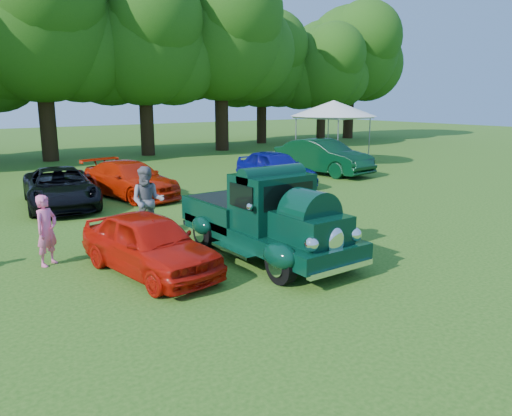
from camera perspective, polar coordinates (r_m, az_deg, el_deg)
ground at (r=11.06m, az=0.49°, el=-7.31°), size 120.00×120.00×0.00m
hero_pickup at (r=11.98m, az=1.10°, el=-1.38°), size 2.41×5.17×2.02m
red_convertible at (r=11.07m, az=-12.11°, el=-3.98°), size 2.09×4.06×1.32m
back_car_black at (r=18.69m, az=-21.45°, el=2.18°), size 3.01×5.18×1.36m
back_car_orange at (r=19.69m, az=-14.17°, el=3.17°), size 2.79×4.99×1.37m
back_car_blue at (r=21.83m, az=2.20°, el=4.61°), size 2.03×4.50×1.50m
back_car_green at (r=25.24m, az=7.66°, el=5.83°), size 2.45×5.39×1.71m
spectator_pink at (r=12.23m, az=-22.82°, el=-2.37°), size 0.71×0.66×1.63m
spectator_grey at (r=14.03m, az=-12.27°, el=0.76°), size 1.17×1.10×1.92m
canopy_tent at (r=28.82m, az=8.85°, el=11.14°), size 5.43×5.43×3.60m
tree_line at (r=32.82m, az=-26.35°, el=17.56°), size 63.98×11.07×12.52m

